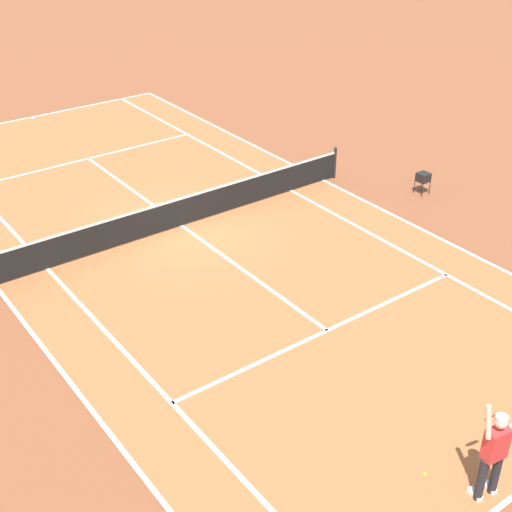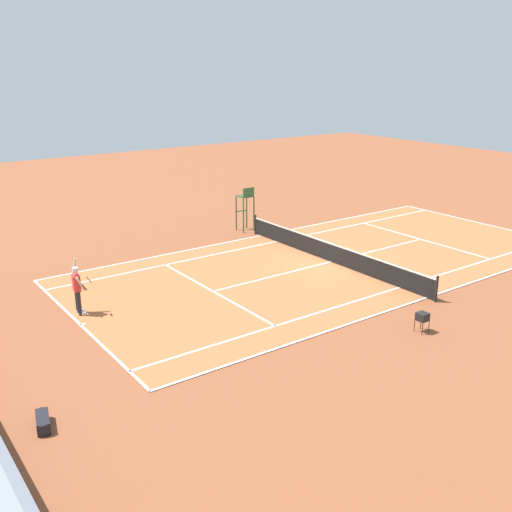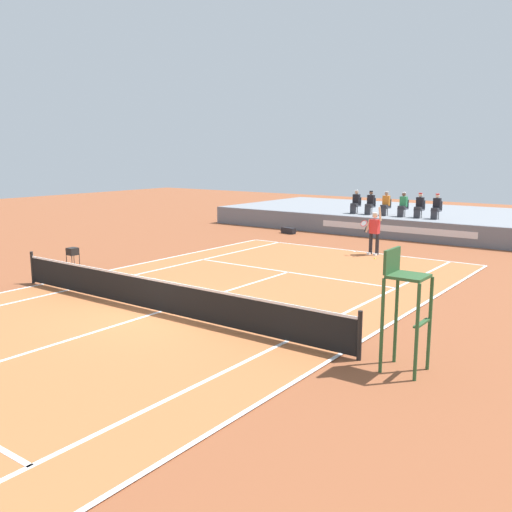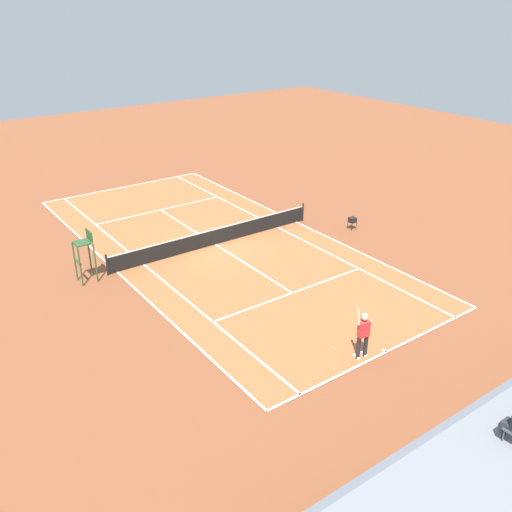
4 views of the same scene
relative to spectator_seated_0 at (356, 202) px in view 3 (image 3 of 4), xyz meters
name	(u,v)px [view 3 (image 3 of 4)]	position (x,y,z in m)	size (l,w,h in m)	color
ground_plane	(159,313)	(2.90, -17.59, -1.62)	(80.00, 80.00, 0.00)	brown
court	(159,312)	(2.90, -17.59, -1.61)	(11.08, 23.88, 0.03)	#B76638
net	(159,294)	(2.90, -17.59, -1.10)	(11.98, 0.10, 1.07)	black
barrier_wall	(395,230)	(2.90, -1.41, -1.12)	(23.01, 0.25, 1.01)	slate
bleacher_platform	(429,220)	(2.90, 3.45, -1.12)	(23.01, 9.48, 1.01)	gray
spectator_seated_0	(356,202)	(0.00, 0.00, 0.00)	(0.44, 0.60, 1.27)	#474C56
spectator_seated_1	(370,203)	(0.86, 0.00, 0.00)	(0.44, 0.60, 1.27)	#474C56
spectator_seated_2	(386,204)	(1.74, 0.00, 0.00)	(0.44, 0.60, 1.27)	#474C56
spectator_seated_3	(403,205)	(2.69, 0.00, 0.00)	(0.44, 0.60, 1.27)	#474C56
spectator_seated_4	(419,206)	(3.56, 0.00, 0.00)	(0.44, 0.60, 1.27)	#474C56
spectator_seated_5	(436,207)	(4.44, 0.00, 0.00)	(0.44, 0.60, 1.27)	#474C56
tennis_player	(374,232)	(3.87, -6.04, -0.63)	(0.81, 0.62, 2.08)	#232328
tennis_ball	(375,259)	(4.35, -6.93, -1.59)	(0.07, 0.07, 0.07)	#D1E533
umpire_chair	(404,294)	(9.75, -17.59, -0.07)	(0.77, 0.77, 2.44)	#2D562D
equipment_bag	(288,231)	(-2.57, -2.76, -1.46)	(0.95, 0.52, 0.32)	black
ball_hopper	(72,251)	(-4.47, -15.00, -1.05)	(0.36, 0.36, 0.70)	black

